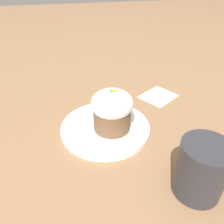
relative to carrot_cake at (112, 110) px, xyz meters
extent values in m
plane|color=#846042|center=(-0.01, 0.01, -0.06)|extent=(4.00, 4.00, 0.00)
cylinder|color=white|center=(-0.01, 0.01, -0.06)|extent=(0.21, 0.21, 0.01)
cylinder|color=brown|center=(0.00, 0.00, -0.02)|extent=(0.08, 0.08, 0.05)
ellipsoid|color=white|center=(0.00, 0.00, 0.02)|extent=(0.09, 0.09, 0.06)
cone|color=orange|center=(0.01, 0.00, 0.04)|extent=(0.02, 0.01, 0.01)
sphere|color=green|center=(0.00, 0.00, 0.04)|extent=(0.01, 0.01, 0.01)
cube|color=silver|center=(-0.03, 0.05, -0.05)|extent=(0.03, 0.07, 0.00)
ellipsoid|color=silver|center=(-0.01, 0.00, -0.05)|extent=(0.04, 0.05, 0.01)
cylinder|color=#2D2D33|center=(0.10, -0.19, -0.01)|extent=(0.08, 0.08, 0.10)
cube|color=white|center=(0.17, 0.13, -0.06)|extent=(0.13, 0.12, 0.00)
camera|label=1|loc=(-0.09, -0.38, 0.26)|focal=35.00mm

